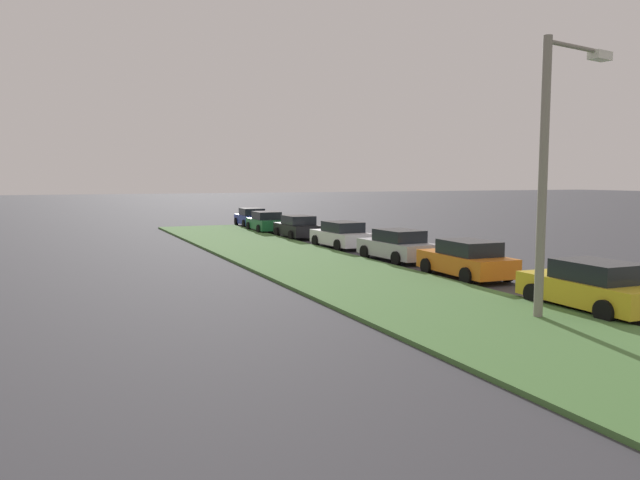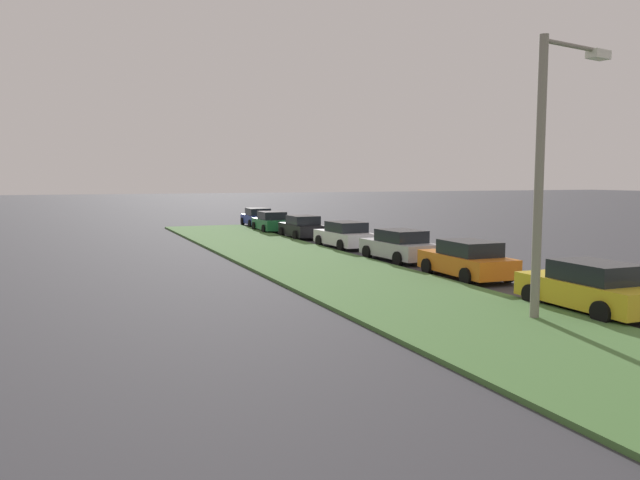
{
  "view_description": "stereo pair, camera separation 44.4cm",
  "coord_description": "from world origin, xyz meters",
  "px_view_note": "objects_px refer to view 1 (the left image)",
  "views": [
    {
      "loc": [
        -7.82,
        16.57,
        3.82
      ],
      "look_at": [
        13.71,
        7.13,
        1.46
      ],
      "focal_mm": 34.44,
      "sensor_mm": 36.0,
      "label": 1
    },
    {
      "loc": [
        -7.99,
        16.16,
        3.82
      ],
      "look_at": [
        13.71,
        7.13,
        1.46
      ],
      "focal_mm": 34.44,
      "sensor_mm": 36.0,
      "label": 2
    }
  ],
  "objects_px": {
    "parked_car_yellow": "(592,287)",
    "streetlight": "(552,157)",
    "parked_car_white": "(341,235)",
    "parked_car_blue": "(251,218)",
    "parked_car_orange": "(466,260)",
    "parked_car_silver": "(397,246)",
    "parked_car_black": "(298,227)",
    "parked_car_green": "(266,222)"
  },
  "relations": [
    {
      "from": "parked_car_yellow",
      "to": "streetlight",
      "type": "relative_size",
      "value": 0.58
    },
    {
      "from": "parked_car_yellow",
      "to": "parked_car_white",
      "type": "xyz_separation_m",
      "value": [
        17.4,
        -0.34,
        0.0
      ]
    },
    {
      "from": "parked_car_blue",
      "to": "parked_car_orange",
      "type": "bearing_deg",
      "value": -177.14
    },
    {
      "from": "parked_car_silver",
      "to": "parked_car_black",
      "type": "bearing_deg",
      "value": -1.75
    },
    {
      "from": "parked_car_silver",
      "to": "parked_car_black",
      "type": "distance_m",
      "value": 11.91
    },
    {
      "from": "parked_car_green",
      "to": "parked_car_silver",
      "type": "bearing_deg",
      "value": -176.07
    },
    {
      "from": "parked_car_yellow",
      "to": "parked_car_green",
      "type": "xyz_separation_m",
      "value": [
        28.86,
        0.15,
        0.0
      ]
    },
    {
      "from": "parked_car_orange",
      "to": "parked_car_yellow",
      "type": "bearing_deg",
      "value": 178.85
    },
    {
      "from": "parked_car_blue",
      "to": "streetlight",
      "type": "relative_size",
      "value": 0.59
    },
    {
      "from": "parked_car_green",
      "to": "parked_car_yellow",
      "type": "bearing_deg",
      "value": -177.72
    },
    {
      "from": "parked_car_black",
      "to": "parked_car_blue",
      "type": "height_order",
      "value": "same"
    },
    {
      "from": "parked_car_white",
      "to": "parked_car_blue",
      "type": "relative_size",
      "value": 1.0
    },
    {
      "from": "parked_car_blue",
      "to": "streetlight",
      "type": "height_order",
      "value": "streetlight"
    },
    {
      "from": "parked_car_orange",
      "to": "streetlight",
      "type": "height_order",
      "value": "streetlight"
    },
    {
      "from": "parked_car_black",
      "to": "parked_car_orange",
      "type": "bearing_deg",
      "value": -178.51
    },
    {
      "from": "parked_car_silver",
      "to": "streetlight",
      "type": "height_order",
      "value": "streetlight"
    },
    {
      "from": "parked_car_black",
      "to": "parked_car_yellow",
      "type": "bearing_deg",
      "value": -179.49
    },
    {
      "from": "parked_car_orange",
      "to": "streetlight",
      "type": "bearing_deg",
      "value": 162.78
    },
    {
      "from": "parked_car_orange",
      "to": "parked_car_green",
      "type": "bearing_deg",
      "value": 3.19
    },
    {
      "from": "parked_car_silver",
      "to": "parked_car_green",
      "type": "xyz_separation_m",
      "value": [
        17.23,
        0.59,
        0.0
      ]
    },
    {
      "from": "parked_car_silver",
      "to": "parked_car_black",
      "type": "relative_size",
      "value": 1.01
    },
    {
      "from": "parked_car_silver",
      "to": "parked_car_green",
      "type": "height_order",
      "value": "same"
    },
    {
      "from": "parked_car_yellow",
      "to": "parked_car_silver",
      "type": "relative_size",
      "value": 0.99
    },
    {
      "from": "parked_car_black",
      "to": "parked_car_green",
      "type": "distance_m",
      "value": 5.34
    },
    {
      "from": "parked_car_green",
      "to": "streetlight",
      "type": "bearing_deg",
      "value": 178.47
    },
    {
      "from": "parked_car_yellow",
      "to": "parked_car_white",
      "type": "height_order",
      "value": "same"
    },
    {
      "from": "parked_car_silver",
      "to": "parked_car_white",
      "type": "bearing_deg",
      "value": -2.07
    },
    {
      "from": "parked_car_silver",
      "to": "parked_car_yellow",
      "type": "bearing_deg",
      "value": 174.85
    },
    {
      "from": "parked_car_orange",
      "to": "parked_car_black",
      "type": "bearing_deg",
      "value": 2.48
    },
    {
      "from": "streetlight",
      "to": "parked_car_blue",
      "type": "bearing_deg",
      "value": -3.89
    },
    {
      "from": "parked_car_yellow",
      "to": "parked_car_green",
      "type": "bearing_deg",
      "value": 1.61
    },
    {
      "from": "parked_car_white",
      "to": "parked_car_silver",
      "type": "bearing_deg",
      "value": 178.65
    },
    {
      "from": "parked_car_silver",
      "to": "parked_car_green",
      "type": "bearing_deg",
      "value": -1.04
    },
    {
      "from": "parked_car_yellow",
      "to": "parked_car_blue",
      "type": "relative_size",
      "value": 0.99
    },
    {
      "from": "parked_car_white",
      "to": "parked_car_green",
      "type": "relative_size",
      "value": 1.0
    },
    {
      "from": "parked_car_silver",
      "to": "parked_car_blue",
      "type": "distance_m",
      "value": 22.51
    },
    {
      "from": "parked_car_orange",
      "to": "parked_car_silver",
      "type": "bearing_deg",
      "value": 0.9
    },
    {
      "from": "parked_car_orange",
      "to": "parked_car_green",
      "type": "xyz_separation_m",
      "value": [
        22.55,
        0.49,
        0.0
      ]
    },
    {
      "from": "parked_car_blue",
      "to": "parked_car_green",
      "type": "bearing_deg",
      "value": 177.02
    },
    {
      "from": "parked_car_white",
      "to": "parked_car_green",
      "type": "xyz_separation_m",
      "value": [
        11.46,
        0.49,
        0.0
      ]
    },
    {
      "from": "parked_car_silver",
      "to": "parked_car_blue",
      "type": "height_order",
      "value": "same"
    },
    {
      "from": "parked_car_green",
      "to": "parked_car_blue",
      "type": "distance_m",
      "value": 5.3
    }
  ]
}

